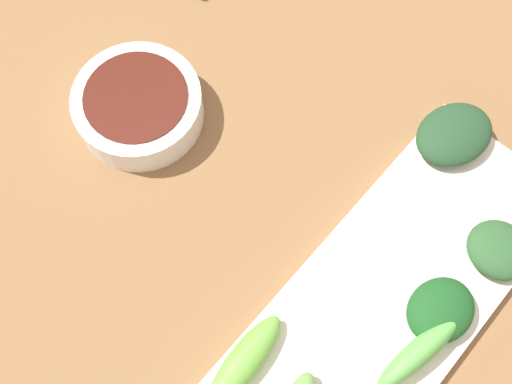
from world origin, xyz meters
name	(u,v)px	position (x,y,z in m)	size (l,w,h in m)	color
tabletop	(291,205)	(0.00, 0.00, 0.01)	(2.10, 2.10, 0.02)	brown
sauce_bowl	(138,105)	(-0.17, -0.03, 0.04)	(0.12, 0.12, 0.04)	white
serving_plate	(385,302)	(0.12, -0.02, 0.03)	(0.15, 0.37, 0.01)	silver
broccoli_stalk_1	(245,361)	(0.06, -0.14, 0.04)	(0.03, 0.09, 0.02)	#67A93E
broccoli_leafy_2	(444,306)	(0.16, 0.00, 0.04)	(0.05, 0.06, 0.02)	#194F20
broccoli_leafy_3	(454,134)	(0.07, 0.14, 0.04)	(0.06, 0.08, 0.02)	#214527
broccoli_stalk_4	(419,352)	(0.16, -0.04, 0.05)	(0.02, 0.09, 0.03)	#5DB54D
broccoli_leafy_5	(499,250)	(0.17, 0.08, 0.04)	(0.06, 0.05, 0.02)	#2B572C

